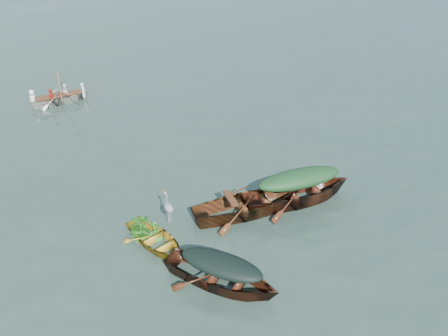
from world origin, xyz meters
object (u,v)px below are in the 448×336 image
object	(u,v)px
yellow_dinghy	(156,245)
dark_covered_boat	(221,284)
open_wooden_boat	(248,213)
heron	(169,212)
rowed_boat	(60,103)
green_tarp_boat	(297,202)

from	to	relation	value
yellow_dinghy	dark_covered_boat	world-z (taller)	dark_covered_boat
open_wooden_boat	heron	world-z (taller)	heron
yellow_dinghy	heron	world-z (taller)	heron
dark_covered_boat	heron	distance (m)	2.48
rowed_boat	yellow_dinghy	bearing A→B (deg)	179.54
green_tarp_boat	dark_covered_boat	bearing A→B (deg)	125.14
open_wooden_boat	rowed_boat	bearing A→B (deg)	24.01
green_tarp_boat	rowed_boat	size ratio (longest dim) A/B	1.34
yellow_dinghy	open_wooden_boat	world-z (taller)	open_wooden_boat
rowed_boat	heron	size ratio (longest dim) A/B	4.02
green_tarp_boat	rowed_boat	xyz separation A→B (m)	(-4.61, 11.73, 0.00)
open_wooden_boat	heron	size ratio (longest dim) A/B	5.17
dark_covered_boat	green_tarp_boat	size ratio (longest dim) A/B	0.78
rowed_boat	heron	bearing A→B (deg)	-177.81
green_tarp_boat	yellow_dinghy	bearing A→B (deg)	95.42
green_tarp_boat	rowed_boat	bearing A→B (deg)	31.12
dark_covered_boat	open_wooden_boat	distance (m)	2.96
green_tarp_boat	open_wooden_boat	xyz separation A→B (m)	(-1.64, 0.28, 0.00)
yellow_dinghy	dark_covered_boat	distance (m)	2.28
green_tarp_boat	heron	size ratio (longest dim) A/B	5.39
dark_covered_boat	rowed_boat	size ratio (longest dim) A/B	1.04
rowed_boat	heron	world-z (taller)	heron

